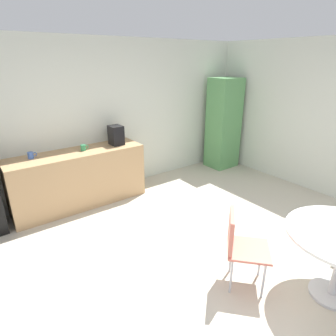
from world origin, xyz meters
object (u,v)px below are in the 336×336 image
object	(u,v)px
locker_cabinet	(223,124)
coffee_maker	(116,135)
chair_coral	(239,241)
mug_green	(31,155)
mug_white	(83,148)
mug_red	(119,141)

from	to	relation	value
locker_cabinet	coffee_maker	size ratio (longest dim) A/B	5.93
coffee_maker	chair_coral	bearing A→B (deg)	-90.62
mug_green	mug_white	bearing A→B (deg)	-6.20
mug_red	coffee_maker	world-z (taller)	coffee_maker
locker_cabinet	mug_white	xyz separation A→B (m)	(-3.07, 0.10, -0.00)
coffee_maker	mug_green	bearing A→B (deg)	176.56
mug_white	mug_red	bearing A→B (deg)	0.30
chair_coral	mug_green	size ratio (longest dim) A/B	6.43
locker_cabinet	chair_coral	world-z (taller)	locker_cabinet
mug_white	mug_green	distance (m)	0.76
mug_red	locker_cabinet	bearing A→B (deg)	-2.39
locker_cabinet	mug_white	bearing A→B (deg)	178.17
mug_green	mug_red	bearing A→B (deg)	-3.24
chair_coral	mug_red	size ratio (longest dim) A/B	6.43
mug_green	coffee_maker	bearing A→B (deg)	-3.44
locker_cabinet	coffee_maker	xyz separation A→B (m)	(-2.49, 0.10, 0.11)
mug_red	mug_white	bearing A→B (deg)	-179.70
mug_green	coffee_maker	xyz separation A→B (m)	(1.33, -0.08, 0.11)
chair_coral	mug_white	bearing A→B (deg)	101.38
mug_white	coffee_maker	size ratio (longest dim) A/B	0.40
chair_coral	mug_white	distance (m)	2.81
mug_red	coffee_maker	distance (m)	0.13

